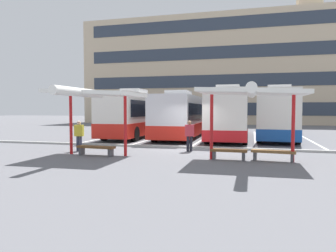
{
  "coord_description": "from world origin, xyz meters",
  "views": [
    {
      "loc": [
        3.36,
        -16.64,
        2.14
      ],
      "look_at": [
        -1.67,
        2.41,
        1.1
      ],
      "focal_mm": 33.98,
      "sensor_mm": 36.0,
      "label": 1
    }
  ],
  "objects_px": {
    "coach_bus_0": "(141,115)",
    "coach_bus_3": "(279,114)",
    "coach_bus_2": "(229,114)",
    "bench_0": "(96,148)",
    "coach_bus_1": "(182,117)",
    "waiting_shelter_1": "(252,93)",
    "bench_1": "(229,152)",
    "bench_2": "(273,153)",
    "waiting_passenger_0": "(189,134)",
    "waiting_passenger_1": "(79,134)",
    "waiting_shelter_0": "(94,95)"
  },
  "relations": [
    {
      "from": "bench_0",
      "to": "waiting_shelter_1",
      "type": "height_order",
      "value": "waiting_shelter_1"
    },
    {
      "from": "coach_bus_2",
      "to": "waiting_passenger_0",
      "type": "xyz_separation_m",
      "value": [
        -1.44,
        -7.71,
        -0.87
      ]
    },
    {
      "from": "bench_2",
      "to": "waiting_passenger_1",
      "type": "xyz_separation_m",
      "value": [
        -9.41,
        0.82,
        0.55
      ]
    },
    {
      "from": "coach_bus_2",
      "to": "bench_2",
      "type": "distance_m",
      "value": 10.28
    },
    {
      "from": "waiting_shelter_0",
      "to": "waiting_shelter_1",
      "type": "distance_m",
      "value": 6.92
    },
    {
      "from": "waiting_shelter_1",
      "to": "bench_1",
      "type": "distance_m",
      "value": 2.63
    },
    {
      "from": "coach_bus_0",
      "to": "waiting_shelter_0",
      "type": "relative_size",
      "value": 2.42
    },
    {
      "from": "bench_1",
      "to": "waiting_passenger_0",
      "type": "xyz_separation_m",
      "value": [
        -2.13,
        2.24,
        0.56
      ]
    },
    {
      "from": "waiting_shelter_0",
      "to": "bench_2",
      "type": "bearing_deg",
      "value": 3.8
    },
    {
      "from": "coach_bus_2",
      "to": "bench_0",
      "type": "height_order",
      "value": "coach_bus_2"
    },
    {
      "from": "bench_1",
      "to": "waiting_shelter_1",
      "type": "bearing_deg",
      "value": -18.11
    },
    {
      "from": "coach_bus_2",
      "to": "waiting_shelter_1",
      "type": "relative_size",
      "value": 2.23
    },
    {
      "from": "bench_0",
      "to": "coach_bus_3",
      "type": "bearing_deg",
      "value": 52.19
    },
    {
      "from": "coach_bus_3",
      "to": "waiting_passenger_0",
      "type": "relative_size",
      "value": 7.16
    },
    {
      "from": "coach_bus_0",
      "to": "coach_bus_2",
      "type": "relative_size",
      "value": 1.13
    },
    {
      "from": "bench_0",
      "to": "waiting_passenger_0",
      "type": "bearing_deg",
      "value": 33.4
    },
    {
      "from": "waiting_shelter_0",
      "to": "waiting_passenger_0",
      "type": "distance_m",
      "value": 5.1
    },
    {
      "from": "coach_bus_1",
      "to": "coach_bus_3",
      "type": "xyz_separation_m",
      "value": [
        7.0,
        1.38,
        0.2
      ]
    },
    {
      "from": "waiting_shelter_1",
      "to": "waiting_passenger_1",
      "type": "distance_m",
      "value": 8.8
    },
    {
      "from": "bench_0",
      "to": "waiting_shelter_1",
      "type": "xyz_separation_m",
      "value": [
        6.92,
        0.03,
        2.44
      ]
    },
    {
      "from": "waiting_shelter_1",
      "to": "waiting_passenger_0",
      "type": "bearing_deg",
      "value": 140.01
    },
    {
      "from": "coach_bus_1",
      "to": "waiting_passenger_1",
      "type": "xyz_separation_m",
      "value": [
        -3.47,
        -8.83,
        -0.69
      ]
    },
    {
      "from": "coach_bus_2",
      "to": "bench_0",
      "type": "distance_m",
      "value": 11.67
    },
    {
      "from": "waiting_shelter_0",
      "to": "waiting_passenger_0",
      "type": "xyz_separation_m",
      "value": [
        3.9,
        2.67,
        -1.92
      ]
    },
    {
      "from": "waiting_passenger_1",
      "to": "bench_1",
      "type": "bearing_deg",
      "value": -6.86
    },
    {
      "from": "bench_1",
      "to": "bench_2",
      "type": "xyz_separation_m",
      "value": [
        1.8,
        0.09,
        0.01
      ]
    },
    {
      "from": "coach_bus_2",
      "to": "bench_1",
      "type": "bearing_deg",
      "value": -86.03
    },
    {
      "from": "bench_2",
      "to": "bench_0",
      "type": "bearing_deg",
      "value": -176.96
    },
    {
      "from": "coach_bus_3",
      "to": "coach_bus_2",
      "type": "bearing_deg",
      "value": -161.85
    },
    {
      "from": "coach_bus_2",
      "to": "bench_0",
      "type": "xyz_separation_m",
      "value": [
        -5.33,
        -10.28,
        -1.43
      ]
    },
    {
      "from": "waiting_shelter_1",
      "to": "coach_bus_3",
      "type": "bearing_deg",
      "value": 80.26
    },
    {
      "from": "coach_bus_1",
      "to": "waiting_shelter_0",
      "type": "xyz_separation_m",
      "value": [
        -1.88,
        -10.18,
        1.24
      ]
    },
    {
      "from": "coach_bus_0",
      "to": "coach_bus_3",
      "type": "bearing_deg",
      "value": 1.99
    },
    {
      "from": "waiting_passenger_0",
      "to": "waiting_shelter_1",
      "type": "bearing_deg",
      "value": -39.99
    },
    {
      "from": "coach_bus_0",
      "to": "bench_2",
      "type": "height_order",
      "value": "coach_bus_0"
    },
    {
      "from": "coach_bus_0",
      "to": "coach_bus_3",
      "type": "relative_size",
      "value": 1.1
    },
    {
      "from": "waiting_shelter_0",
      "to": "coach_bus_1",
      "type": "bearing_deg",
      "value": 79.55
    },
    {
      "from": "coach_bus_0",
      "to": "coach_bus_1",
      "type": "relative_size",
      "value": 1.22
    },
    {
      "from": "waiting_shelter_0",
      "to": "waiting_shelter_1",
      "type": "xyz_separation_m",
      "value": [
        6.92,
        0.14,
        -0.03
      ]
    },
    {
      "from": "coach_bus_0",
      "to": "waiting_passenger_0",
      "type": "bearing_deg",
      "value": -56.35
    },
    {
      "from": "bench_0",
      "to": "waiting_passenger_1",
      "type": "height_order",
      "value": "waiting_passenger_1"
    },
    {
      "from": "waiting_shelter_0",
      "to": "bench_1",
      "type": "height_order",
      "value": "waiting_shelter_0"
    },
    {
      "from": "coach_bus_3",
      "to": "waiting_passenger_1",
      "type": "relative_size",
      "value": 7.23
    },
    {
      "from": "bench_1",
      "to": "waiting_passenger_0",
      "type": "distance_m",
      "value": 3.14
    },
    {
      "from": "coach_bus_3",
      "to": "bench_0",
      "type": "bearing_deg",
      "value": -127.81
    },
    {
      "from": "coach_bus_1",
      "to": "coach_bus_2",
      "type": "height_order",
      "value": "coach_bus_2"
    },
    {
      "from": "coach_bus_1",
      "to": "waiting_shelter_1",
      "type": "bearing_deg",
      "value": -63.33
    },
    {
      "from": "bench_1",
      "to": "coach_bus_3",
      "type": "bearing_deg",
      "value": 75.58
    },
    {
      "from": "waiting_passenger_0",
      "to": "coach_bus_1",
      "type": "bearing_deg",
      "value": 105.05
    },
    {
      "from": "coach_bus_2",
      "to": "waiting_passenger_1",
      "type": "bearing_deg",
      "value": -127.42
    }
  ]
}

